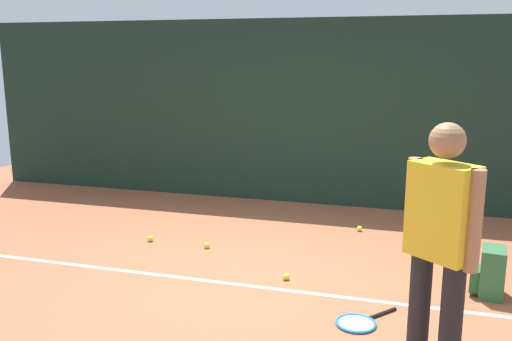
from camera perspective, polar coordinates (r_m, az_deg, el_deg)
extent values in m
plane|color=#9E5638|center=(5.21, -1.25, -11.71)|extent=(12.00, 12.00, 0.00)
cube|color=#192D23|center=(7.73, 5.41, 5.96)|extent=(10.00, 0.10, 2.57)
cube|color=white|center=(5.19, -1.33, -11.79)|extent=(9.00, 0.05, 0.00)
cylinder|color=black|center=(3.78, 19.52, -15.04)|extent=(0.14, 0.14, 0.85)
cylinder|color=black|center=(3.90, 16.53, -13.95)|extent=(0.14, 0.14, 0.85)
cube|color=yellow|center=(3.58, 18.75, -4.02)|extent=(0.45, 0.42, 0.60)
sphere|color=#9E704C|center=(3.49, 19.23, 2.95)|extent=(0.22, 0.22, 0.22)
cylinder|color=#9E704C|center=(3.47, 21.71, -4.92)|extent=(0.09, 0.09, 0.62)
cylinder|color=#9E704C|center=(3.71, 15.96, -3.46)|extent=(0.09, 0.09, 0.62)
cylinder|color=black|center=(4.77, 12.99, -14.24)|extent=(0.22, 0.25, 0.03)
torus|color=#1E72BF|center=(4.58, 10.32, -15.31)|extent=(0.46, 0.46, 0.02)
cylinder|color=#B2B2B2|center=(4.58, 10.32, -15.31)|extent=(0.39, 0.39, 0.00)
cube|color=#2D6038|center=(5.32, 23.32, -9.67)|extent=(0.24, 0.32, 0.44)
cube|color=#23562D|center=(5.35, 21.73, -10.34)|extent=(0.11, 0.23, 0.20)
sphere|color=#CCE033|center=(6.42, -10.91, -6.96)|extent=(0.07, 0.07, 0.07)
sphere|color=#CCE033|center=(6.12, -5.12, -7.73)|extent=(0.07, 0.07, 0.07)
sphere|color=#CCE033|center=(5.30, 3.14, -10.92)|extent=(0.07, 0.07, 0.07)
sphere|color=#CCE033|center=(6.77, 10.68, -5.93)|extent=(0.07, 0.07, 0.07)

